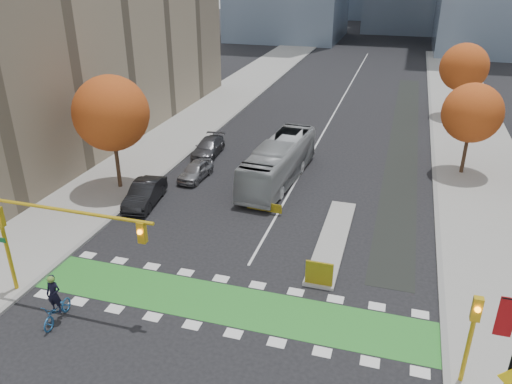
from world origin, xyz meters
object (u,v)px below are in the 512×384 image
Objects in this scene: cyclist at (56,306)px; parked_car_b at (145,193)px; hazard_board at (319,273)px; tree_west at (111,113)px; tree_east_far at (464,67)px; parked_car_c at (208,147)px; tree_east_near at (472,113)px; bus at (279,162)px; traffic_signal_east at (472,328)px; traffic_signal_west at (46,228)px; parked_car_a at (196,170)px.

cyclist reaches higher than parked_car_b.
tree_west reaches higher than hazard_board.
parked_car_c is (-20.87, -17.80, -4.56)m from tree_east_far.
parked_car_c is at bearing 78.78° from parked_car_b.
bus is (-13.29, -5.40, -3.32)m from tree_east_near.
tree_west is 10.24m from parked_car_c.
tree_east_far is 38.64m from traffic_signal_east.
hazard_board is 0.16× the size of traffic_signal_west.
tree_west is 15.52m from cyclist.
bus is 7.99m from parked_car_c.
tree_east_near is 24.43m from parked_car_b.
traffic_signal_east is at bearing -50.98° from bus.
parked_car_a is (-19.41, -6.80, -4.20)m from tree_east_near.
traffic_signal_east reaches higher than hazard_board.
traffic_signal_west is 20.99m from parked_car_c.
hazard_board is 0.36× the size of parked_car_a.
traffic_signal_west is 18.52m from bus.
tree_east_near is 2.87× the size of cyclist.
tree_west is (-16.00, 7.80, 4.82)m from hazard_board.
tree_east_near reaches higher than parked_car_c.
cyclist reaches higher than hazard_board.
parked_car_a is at bearing 64.75° from parked_car_b.
parked_car_a is (-17.91, 15.71, -2.07)m from traffic_signal_east.
tree_east_far is at bearing 52.66° from parked_car_a.
bus reaches higher than parked_car_a.
traffic_signal_west is at bearing -71.98° from tree_west.
parked_car_a is at bearing -131.13° from tree_east_far.
parked_car_b is 1.00× the size of parked_car_c.
tree_west reaches higher than parked_car_c.
traffic_signal_west reaches higher than traffic_signal_east.
hazard_board is 0.20× the size of tree_east_near.
parked_car_a is at bearing 88.11° from traffic_signal_west.
cyclist is (0.93, -1.38, -3.21)m from traffic_signal_west.
traffic_signal_west is at bearing -158.45° from hazard_board.
tree_east_far reaches higher than hazard_board.
traffic_signal_east is (22.50, -12.51, -2.88)m from tree_west.
tree_west is 2.01× the size of traffic_signal_east.
traffic_signal_east is at bearing -36.39° from parked_car_b.
tree_west reaches higher than tree_east_far.
traffic_signal_east is at bearing -0.55° from cyclist.
tree_east_far reaches higher than parked_car_c.
traffic_signal_east is 0.37× the size of bus.
cyclist is 0.52× the size of parked_car_c.
parked_car_c is (-0.44, 20.71, -3.35)m from traffic_signal_west.
parked_car_a is at bearing 86.31° from cyclist.
traffic_signal_east is (-1.50, -22.51, -2.13)m from tree_east_near.
tree_east_near is 0.64× the size of bus.
parked_car_a is 0.83× the size of parked_car_c.
traffic_signal_west reaches higher than hazard_board.
hazard_board is at bearing -114.20° from tree_east_near.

